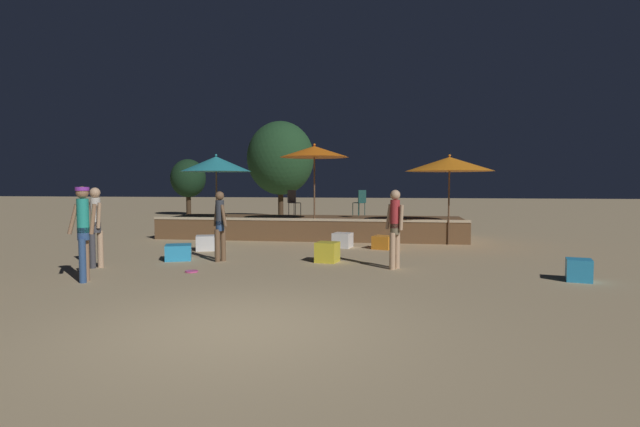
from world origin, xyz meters
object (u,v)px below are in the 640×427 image
person_1 (395,226)px  background_tree_0 (281,158)px  patio_umbrella_1 (449,164)px  cube_seat_4 (327,252)px  person_3 (83,227)px  person_4 (220,224)px  cube_seat_0 (343,240)px  background_tree_1 (188,179)px  patio_umbrella_0 (314,152)px  cube_seat_1 (383,242)px  cube_seat_3 (205,243)px  person_2 (96,224)px  bistro_chair_1 (293,200)px  patio_umbrella_2 (216,164)px  cube_seat_2 (178,252)px  frisbee_disc (192,271)px  bistro_chair_0 (361,200)px  cube_seat_5 (579,270)px

person_1 → background_tree_0: size_ratio=0.34×
patio_umbrella_1 → cube_seat_4: size_ratio=4.77×
person_3 → person_4: 3.31m
cube_seat_0 → background_tree_1: 17.36m
patio_umbrella_0 → person_1: size_ratio=1.81×
cube_seat_1 → cube_seat_4: size_ratio=1.16×
cube_seat_3 → person_2: bearing=-112.4°
cube_seat_0 → person_1: bearing=-66.4°
cube_seat_1 → person_1: person_1 is taller
patio_umbrella_1 → bistro_chair_1: (-5.22, 1.48, -1.18)m
patio_umbrella_2 → cube_seat_2: (0.74, -4.68, -2.37)m
person_3 → bistro_chair_1: (2.31, 8.59, 0.25)m
cube_seat_2 → person_1: person_1 is taller
background_tree_1 → cube_seat_3: bearing=-64.9°
background_tree_1 → patio_umbrella_1: bearing=-41.7°
cube_seat_4 → person_4: size_ratio=0.34×
person_3 → frisbee_disc: (1.61, 1.31, -1.04)m
person_4 → patio_umbrella_0: bearing=-163.7°
frisbee_disc → cube_seat_3: bearing=107.0°
person_1 → bistro_chair_1: 7.17m
bistro_chair_1 → person_1: bearing=-110.0°
patio_umbrella_2 → person_2: (-0.58, -6.05, -1.56)m
bistro_chair_0 → frisbee_disc: 8.26m
cube_seat_0 → person_3: person_3 is taller
cube_seat_0 → person_4: bearing=-130.9°
cube_seat_1 → bistro_chair_1: 4.45m
cube_seat_3 → cube_seat_5: cube_seat_5 is taller
cube_seat_1 → frisbee_disc: (-3.95, -4.46, -0.17)m
person_3 → patio_umbrella_1: bearing=117.6°
cube_seat_0 → person_3: 7.40m
cube_seat_0 → patio_umbrella_2: bearing=159.8°
person_4 → bistro_chair_1: 5.80m
person_4 → background_tree_0: background_tree_0 is taller
bistro_chair_0 → cube_seat_2: bearing=9.2°
background_tree_1 → cube_seat_1: bearing=-49.0°
cube_seat_5 → person_4: person_4 is taller
cube_seat_4 → person_4: 2.70m
cube_seat_0 → cube_seat_1: bearing=-6.9°
person_4 → frisbee_disc: (-0.09, -1.53, -0.91)m
cube_seat_5 → background_tree_0: 18.30m
background_tree_1 → cube_seat_4: bearing=-56.9°
patio_umbrella_0 → patio_umbrella_2: patio_umbrella_0 is taller
patio_umbrella_1 → cube_seat_5: patio_umbrella_1 is taller
background_tree_1 → person_4: bearing=-64.2°
cube_seat_4 → frisbee_disc: cube_seat_4 is taller
person_1 → person_4: size_ratio=1.03×
patio_umbrella_1 → background_tree_1: size_ratio=0.83×
bistro_chair_1 → background_tree_0: size_ratio=0.17×
person_4 → bistro_chair_1: person_4 is taller
background_tree_1 → cube_seat_2: bearing=-67.3°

